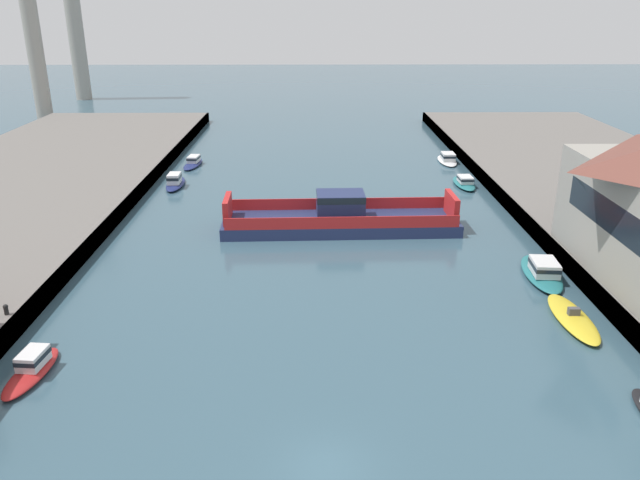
% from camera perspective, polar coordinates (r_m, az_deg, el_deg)
% --- Properties ---
extents(ground_plane, '(400.00, 400.00, 0.00)m').
position_cam_1_polar(ground_plane, '(30.54, 0.53, -20.01)').
color(ground_plane, '#385666').
extents(chain_ferry, '(22.08, 6.42, 3.59)m').
position_cam_1_polar(chain_ferry, '(58.42, 1.86, 1.98)').
color(chain_ferry, navy).
rests_on(chain_ferry, ground).
extents(moored_boat_near_left, '(2.38, 6.48, 1.22)m').
position_cam_1_polar(moored_boat_near_left, '(83.97, -11.51, 6.99)').
color(moored_boat_near_left, navy).
rests_on(moored_boat_near_left, ground).
extents(moored_boat_near_right, '(3.19, 7.65, 1.60)m').
position_cam_1_polar(moored_boat_near_right, '(51.20, 19.66, -2.69)').
color(moored_boat_near_right, '#237075').
rests_on(moored_boat_near_right, ground).
extents(moored_boat_mid_left, '(2.34, 6.62, 1.35)m').
position_cam_1_polar(moored_boat_mid_left, '(85.65, 11.58, 7.29)').
color(moored_boat_mid_left, white).
rests_on(moored_boat_mid_left, ground).
extents(moored_boat_mid_right, '(2.28, 6.29, 1.26)m').
position_cam_1_polar(moored_boat_mid_right, '(74.73, 13.05, 5.18)').
color(moored_boat_mid_right, '#237075').
rests_on(moored_boat_mid_right, ground).
extents(moored_boat_far_right, '(2.26, 5.64, 1.41)m').
position_cam_1_polar(moored_boat_far_right, '(39.87, -24.83, -10.51)').
color(moored_boat_far_right, red).
rests_on(moored_boat_far_right, ground).
extents(moored_boat_upstream_a, '(2.17, 7.30, 1.03)m').
position_cam_1_polar(moored_boat_upstream_a, '(45.25, 22.10, -6.63)').
color(moored_boat_upstream_a, yellow).
rests_on(moored_boat_upstream_a, ground).
extents(moored_boat_upstream_b, '(2.03, 6.31, 1.62)m').
position_cam_1_polar(moored_boat_upstream_b, '(74.44, -13.11, 5.22)').
color(moored_boat_upstream_b, navy).
rests_on(moored_boat_upstream_b, ground).
extents(bollard_left_far, '(0.32, 0.32, 0.71)m').
position_cam_1_polar(bollard_left_far, '(44.32, -26.78, -5.64)').
color(bollard_left_far, black).
rests_on(bollard_left_far, quay_left).
extents(bollard_right_far, '(0.32, 0.32, 0.71)m').
position_cam_1_polar(bollard_right_far, '(45.48, 26.36, -4.91)').
color(bollard_right_far, black).
rests_on(bollard_right_far, quay_right).
extents(smokestack_distant_b, '(3.06, 3.06, 30.29)m').
position_cam_1_polar(smokestack_distant_b, '(124.97, -24.87, 17.30)').
color(smokestack_distant_b, '#9E998E').
rests_on(smokestack_distant_b, ground).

